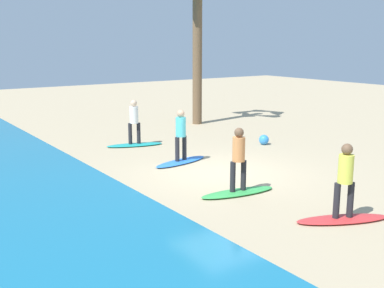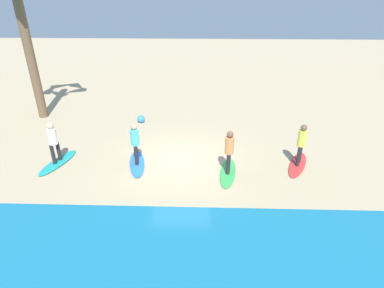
{
  "view_description": "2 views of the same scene",
  "coord_description": "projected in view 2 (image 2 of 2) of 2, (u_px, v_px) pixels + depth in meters",
  "views": [
    {
      "loc": [
        -10.8,
        8.51,
        3.84
      ],
      "look_at": [
        0.23,
        0.92,
        0.96
      ],
      "focal_mm": 44.73,
      "sensor_mm": 36.0,
      "label": 1
    },
    {
      "loc": [
        -0.79,
        11.0,
        6.41
      ],
      "look_at": [
        -0.45,
        -0.02,
        0.74
      ],
      "focal_mm": 29.8,
      "sensor_mm": 36.0,
      "label": 2
    }
  ],
  "objects": [
    {
      "name": "beach_ball",
      "position": [
        141.0,
        119.0,
        16.07
      ],
      "size": [
        0.38,
        0.38,
        0.38
      ],
      "primitive_type": "sphere",
      "color": "#338CE5",
      "rests_on": "ground"
    },
    {
      "name": "surfer_teal",
      "position": [
        53.0,
        140.0,
        12.06
      ],
      "size": [
        0.32,
        0.45,
        1.64
      ],
      "color": "#232328",
      "rests_on": "surfboard_teal"
    },
    {
      "name": "surfboard_green",
      "position": [
        228.0,
        172.0,
        11.86
      ],
      "size": [
        0.85,
        2.16,
        0.09
      ],
      "primitive_type": "ellipsoid",
      "rotation": [
        0.0,
        0.0,
        1.43
      ],
      "color": "green",
      "rests_on": "ground"
    },
    {
      "name": "surfboard_blue",
      "position": [
        137.0,
        163.0,
        12.45
      ],
      "size": [
        0.97,
        2.17,
        0.09
      ],
      "primitive_type": "ellipsoid",
      "rotation": [
        0.0,
        0.0,
        1.77
      ],
      "color": "blue",
      "rests_on": "ground"
    },
    {
      "name": "ground_plane",
      "position": [
        181.0,
        161.0,
        12.73
      ],
      "size": [
        60.0,
        60.0,
        0.0
      ],
      "primitive_type": "plane",
      "color": "tan"
    },
    {
      "name": "surfer_blue",
      "position": [
        135.0,
        141.0,
        11.99
      ],
      "size": [
        0.32,
        0.45,
        1.64
      ],
      "color": "#232328",
      "rests_on": "surfboard_blue"
    },
    {
      "name": "surfer_red",
      "position": [
        302.0,
        142.0,
        11.91
      ],
      "size": [
        0.32,
        0.43,
        1.64
      ],
      "color": "#232328",
      "rests_on": "surfboard_red"
    },
    {
      "name": "surfer_green",
      "position": [
        229.0,
        149.0,
        11.41
      ],
      "size": [
        0.32,
        0.46,
        1.64
      ],
      "color": "#232328",
      "rests_on": "surfboard_green"
    },
    {
      "name": "surfboard_teal",
      "position": [
        58.0,
        162.0,
        12.51
      ],
      "size": [
        1.13,
        2.17,
        0.09
      ],
      "primitive_type": "ellipsoid",
      "rotation": [
        0.0,
        0.0,
        1.29
      ],
      "color": "teal",
      "rests_on": "ground"
    },
    {
      "name": "surfboard_red",
      "position": [
        298.0,
        165.0,
        12.37
      ],
      "size": [
        1.37,
        2.14,
        0.09
      ],
      "primitive_type": "ellipsoid",
      "rotation": [
        0.0,
        0.0,
        1.15
      ],
      "color": "red",
      "rests_on": "ground"
    }
  ]
}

